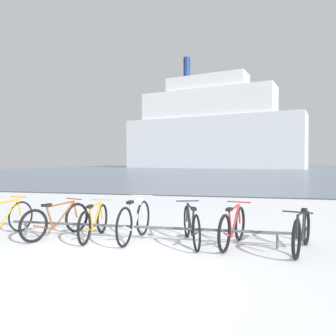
{
  "coord_description": "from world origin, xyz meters",
  "views": [
    {
      "loc": [
        2.08,
        -4.31,
        1.55
      ],
      "look_at": [
        0.33,
        3.58,
        1.37
      ],
      "focal_mm": 35.28,
      "sensor_mm": 36.0,
      "label": 1
    }
  ],
  "objects": [
    {
      "name": "bike_rack",
      "position": [
        0.22,
        1.72,
        0.27
      ],
      "size": [
        5.54,
        0.09,
        0.31
      ],
      "color": "#4C5156",
      "rests_on": "ground"
    },
    {
      "name": "bicycle_4",
      "position": [
        1.18,
        1.74,
        0.35
      ],
      "size": [
        0.65,
        1.64,
        0.76
      ],
      "color": "black",
      "rests_on": "ground"
    },
    {
      "name": "bicycle_3",
      "position": [
        0.07,
        1.76,
        0.38
      ],
      "size": [
        0.46,
        1.69,
        0.85
      ],
      "color": "black",
      "rests_on": "ground"
    },
    {
      "name": "bicycle_0",
      "position": [
        -2.72,
        1.56,
        0.36
      ],
      "size": [
        0.48,
        1.59,
        0.78
      ],
      "color": "black",
      "rests_on": "ground"
    },
    {
      "name": "bicycle_6",
      "position": [
        3.09,
        1.62,
        0.34
      ],
      "size": [
        0.65,
        1.62,
        0.75
      ],
      "color": "black",
      "rests_on": "ground"
    },
    {
      "name": "ground",
      "position": [
        0.0,
        53.9,
        -0.04
      ],
      "size": [
        80.0,
        132.0,
        0.08
      ],
      "color": "white"
    },
    {
      "name": "ferry_ship",
      "position": [
        -4.53,
        67.49,
        8.25
      ],
      "size": [
        39.14,
        17.71,
        24.6
      ],
      "color": "silver",
      "rests_on": "ground"
    },
    {
      "name": "bicycle_1",
      "position": [
        -1.57,
        1.71,
        0.34
      ],
      "size": [
        0.68,
        1.63,
        0.74
      ],
      "color": "black",
      "rests_on": "ground"
    },
    {
      "name": "bicycle_2",
      "position": [
        -0.77,
        1.74,
        0.34
      ],
      "size": [
        0.46,
        1.63,
        0.74
      ],
      "color": "black",
      "rests_on": "ground"
    },
    {
      "name": "bicycle_5",
      "position": [
        1.94,
        1.78,
        0.35
      ],
      "size": [
        0.56,
        1.63,
        0.76
      ],
      "color": "black",
      "rests_on": "ground"
    }
  ]
}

